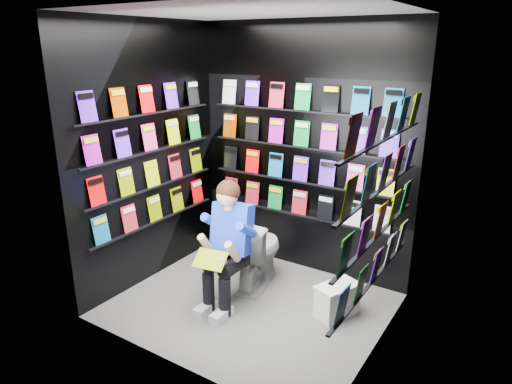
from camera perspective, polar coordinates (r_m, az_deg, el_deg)
The scene contains 14 objects.
floor at distance 4.45m, azimuth -0.79°, elevation -13.98°, with size 2.40×2.40×0.00m, color slate.
ceiling at distance 3.78m, azimuth -0.97°, elevation 21.68°, with size 2.40×2.40×0.00m, color white.
wall_back at distance 4.76m, azimuth 5.82°, elevation 5.08°, with size 2.40×0.04×2.60m, color black.
wall_front at distance 3.17m, azimuth -10.90°, elevation -1.78°, with size 2.40×0.04×2.60m, color black.
wall_left at distance 4.67m, azimuth -13.27°, elevation 4.44°, with size 0.04×2.00×2.60m, color black.
wall_right at distance 3.43m, azimuth 16.07°, elevation -0.65°, with size 0.04×2.00×2.60m, color black.
comics_back at distance 4.73m, azimuth 5.66°, elevation 5.07°, with size 2.10×0.06×1.37m, color red, non-canonical shape.
comics_left at distance 4.65m, azimuth -13.02°, elevation 4.46°, with size 0.06×1.70×1.37m, color red, non-canonical shape.
comics_right at distance 3.44m, azimuth 15.60°, elevation -0.48°, with size 0.06×1.70×1.37m, color red, non-canonical shape.
toilet at distance 4.63m, azimuth -0.02°, elevation -7.42°, with size 0.42×0.75×0.73m, color silver.
longbox at distance 4.30m, azimuth 10.07°, elevation -13.34°, with size 0.21×0.38×0.28m, color white.
longbox_lid at distance 4.22m, azimuth 10.19°, elevation -11.53°, with size 0.23×0.40×0.03m, color white.
reader at distance 4.19m, azimuth -2.84°, elevation -4.66°, with size 0.48×0.70×1.29m, color blue, non-canonical shape.
held_comic at distance 4.01m, azimuth -5.74°, elevation -8.41°, with size 0.28×0.01×0.20m, color green.
Camera 1 is at (2.09, -3.14, 2.36)m, focal length 32.00 mm.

